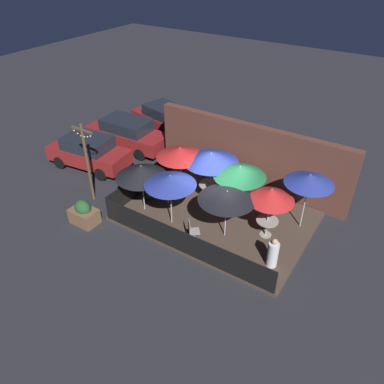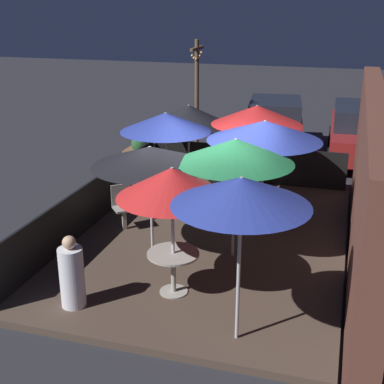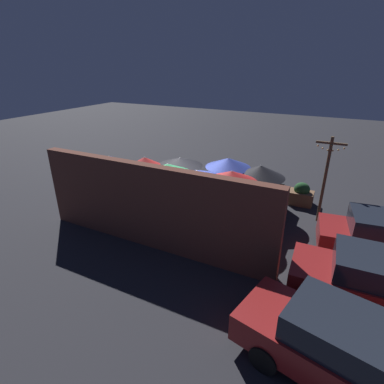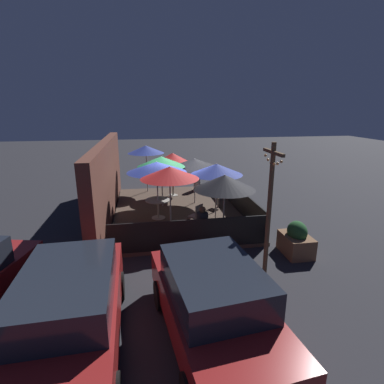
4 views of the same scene
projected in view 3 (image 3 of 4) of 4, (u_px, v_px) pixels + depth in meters
ground_plane at (188, 212)px, 13.23m from camera, size 60.00×60.00×0.00m
patio_deck at (188, 211)px, 13.20m from camera, size 7.38×5.18×0.12m
building_wall at (150, 207)px, 10.31m from camera, size 8.98×0.36×3.05m
fence_front at (211, 181)px, 15.08m from camera, size 7.18×0.05×0.95m
fence_side_left at (272, 218)px, 11.49m from camera, size 0.05×4.98×0.95m
patio_umbrella_0 at (197, 175)px, 11.32m from camera, size 2.28×2.28×2.25m
patio_umbrella_1 at (145, 162)px, 13.37m from camera, size 1.72×1.72×2.11m
patio_umbrella_2 at (168, 169)px, 12.16m from camera, size 2.06×2.06×2.22m
patio_umbrella_3 at (109, 160)px, 12.61m from camera, size 1.82×1.82×2.37m
patio_umbrella_4 at (231, 176)px, 11.10m from camera, size 2.01×2.01×2.30m
patio_umbrella_5 at (228, 163)px, 12.98m from camera, size 1.98×1.98×2.19m
patio_umbrella_6 at (180, 162)px, 13.54m from camera, size 2.11×2.11×2.03m
patio_umbrella_7 at (260, 171)px, 12.37m from camera, size 2.07×2.07×2.09m
dining_table_0 at (196, 209)px, 11.90m from camera, size 0.97×0.97×0.76m
dining_table_1 at (147, 189)px, 13.89m from camera, size 0.83×0.83×0.71m
patio_chair_0 at (205, 185)px, 14.51m from camera, size 0.56×0.56×0.91m
patio_chair_1 at (240, 205)px, 12.40m from camera, size 0.57×0.57×0.95m
patron_0 at (149, 178)px, 15.35m from camera, size 0.50×0.50×1.17m
patron_1 at (260, 209)px, 12.10m from camera, size 0.50×0.50×1.16m
planter_box at (301, 195)px, 13.86m from camera, size 1.08×0.76×1.06m
light_post at (325, 176)px, 11.76m from camera, size 1.10×0.12×3.55m
parked_car_1 at (384, 284)px, 7.69m from camera, size 4.64×1.92×1.62m
parked_car_2 at (352, 354)px, 5.85m from camera, size 4.86×2.68×1.62m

